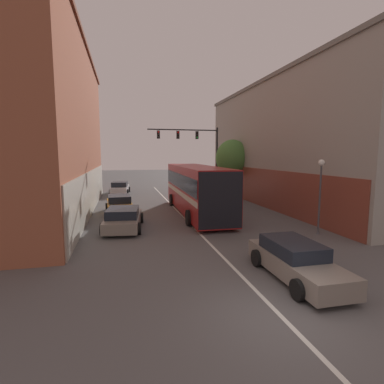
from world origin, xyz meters
The scene contains 12 objects.
ground_plane centered at (0.00, 0.00, 0.00)m, with size 160.00×160.00×0.00m, color #565454.
lane_center_line centered at (0.00, 13.84, 0.00)m, with size 0.14×39.68×0.01m.
building_left_brick centered at (-10.22, 17.30, 6.35)m, with size 7.79×24.04×12.47m.
building_right_storefront centered at (10.87, 17.34, 5.46)m, with size 7.08×25.39×10.70m.
bus centered at (1.21, 14.61, 1.99)m, with size 3.11×12.31×3.55m.
hatchback_foreground centered at (1.80, 2.22, 0.64)m, with size 1.90×4.63×1.33m.
parked_car_left_near centered at (-4.43, 16.00, 0.66)m, with size 2.19×4.25×1.38m.
parked_car_left_mid centered at (-4.16, 10.92, 0.63)m, with size 2.56×4.74×1.29m.
parked_car_left_far centered at (-4.46, 27.78, 0.65)m, with size 2.36×4.57×1.36m.
traffic_signal_gantry centered at (3.40, 23.67, 5.32)m, with size 7.40×0.36×7.22m.
street_lamp centered at (6.40, 7.31, 2.61)m, with size 0.35×0.35×4.14m.
street_tree_near centered at (6.71, 21.71, 4.06)m, with size 3.34×3.01×5.90m.
Camera 1 is at (-4.13, -6.95, 4.41)m, focal length 28.00 mm.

